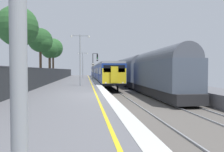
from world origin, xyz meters
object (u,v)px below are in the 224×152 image
signal_gantry (94,63)px  background_tree_centre (53,49)px  platform_lamp_mid (80,56)px  background_tree_left (41,41)px  platform_lamp_far (83,63)px  background_tree_back (17,28)px  speed_limit_sign (93,69)px  commuter_train_at_platform (100,72)px  freight_train_adjacent_track (124,71)px  background_tree_right (50,51)px

signal_gantry → background_tree_centre: background_tree_centre is taller
platform_lamp_mid → background_tree_left: size_ratio=0.67×
platform_lamp_far → background_tree_back: size_ratio=0.65×
background_tree_left → background_tree_back: (-0.08, -10.85, -0.21)m
speed_limit_sign → platform_lamp_mid: platform_lamp_mid is taller
speed_limit_sign → background_tree_left: 9.87m
background_tree_centre → background_tree_left: bearing=-90.6°
commuter_train_at_platform → background_tree_left: (-9.83, -11.21, 4.78)m
platform_lamp_far → background_tree_centre: size_ratio=0.63×
freight_train_adjacent_track → background_tree_back: size_ratio=6.39×
platform_lamp_far → background_tree_back: bearing=-107.1°
signal_gantry → background_tree_right: 8.44m
background_tree_back → speed_limit_sign: bearing=61.5°
signal_gantry → background_tree_right: size_ratio=0.71×
background_tree_left → freight_train_adjacent_track: bearing=23.3°
speed_limit_sign → background_tree_right: (-7.74, 2.34, 3.37)m
platform_lamp_mid → background_tree_back: 6.77m
background_tree_left → platform_lamp_far: bearing=56.7°
signal_gantry → background_tree_right: background_tree_right is taller
platform_lamp_mid → background_tree_right: (-5.88, 16.95, 2.04)m
freight_train_adjacent_track → signal_gantry: size_ratio=10.40×
background_tree_centre → background_tree_right: 5.01m
platform_lamp_mid → platform_lamp_far: 19.96m
commuter_train_at_platform → signal_gantry: bearing=-110.0°
background_tree_back → commuter_train_at_platform: bearing=65.8°
platform_lamp_far → background_tree_back: background_tree_back is taller
signal_gantry → platform_lamp_far: 3.11m
platform_lamp_far → background_tree_right: background_tree_right is taller
background_tree_right → background_tree_back: background_tree_back is taller
freight_train_adjacent_track → platform_lamp_mid: bearing=-114.9°
commuter_train_at_platform → platform_lamp_mid: (-3.70, -21.83, 1.92)m
signal_gantry → background_tree_left: bearing=-139.4°
speed_limit_sign → signal_gantry: bearing=83.2°
background_tree_left → background_tree_back: size_ratio=1.01×
signal_gantry → platform_lamp_mid: 17.93m
background_tree_right → freight_train_adjacent_track: bearing=-1.5°
commuter_train_at_platform → background_tree_centre: 10.84m
signal_gantry → background_tree_back: (-8.44, -18.02, 2.78)m
signal_gantry → speed_limit_sign: bearing=-96.8°
commuter_train_at_platform → background_tree_back: background_tree_back is taller
signal_gantry → background_tree_back: background_tree_back is taller
commuter_train_at_platform → platform_lamp_mid: 22.22m
signal_gantry → speed_limit_sign: 3.42m
freight_train_adjacent_track → background_tree_right: background_tree_right is taller
speed_limit_sign → background_tree_back: (-8.07, -14.85, 3.99)m
background_tree_centre → background_tree_back: (-0.19, -22.12, -0.21)m
background_tree_left → commuter_train_at_platform: bearing=48.7°
platform_lamp_mid → background_tree_centre: bearing=105.4°
background_tree_left → background_tree_centre: background_tree_centre is taller
speed_limit_sign → platform_lamp_far: platform_lamp_far is taller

